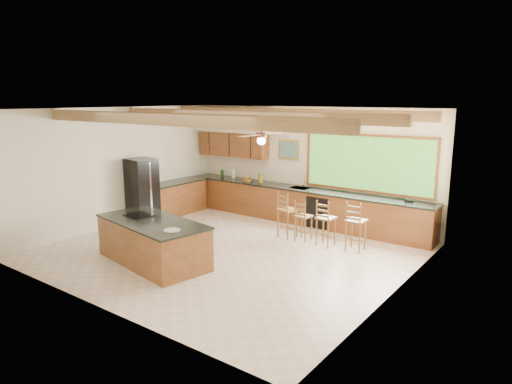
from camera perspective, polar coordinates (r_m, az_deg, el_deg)
The scene contains 9 objects.
ground at distance 9.87m, azimuth -3.44°, elevation -7.40°, with size 7.20×7.20×0.00m, color beige.
room_shell at distance 9.99m, azimuth -1.94°, elevation 5.88°, with size 7.27×6.54×3.02m.
counter_run at distance 12.15m, azimuth 1.17°, elevation -1.43°, with size 7.12×3.10×1.26m.
island at distance 9.32m, azimuth -12.76°, elevation -6.05°, with size 2.64×1.58×0.88m.
refrigerator at distance 12.15m, azimuth -14.01°, elevation 0.08°, with size 0.73×0.71×1.70m.
bar_stool_a at distance 10.43m, azimuth 5.81°, elevation -3.14°, with size 0.36×0.36×0.96m.
bar_stool_b at distance 10.61m, azimuth 3.81°, elevation -2.35°, with size 0.47×0.47×1.10m.
bar_stool_c at distance 10.14m, azimuth 8.60°, elevation -3.36°, with size 0.39×0.39×1.04m.
bar_stool_d at distance 9.91m, azimuth 12.29°, elevation -3.66°, with size 0.40×0.40×1.09m.
Camera 1 is at (6.00, -7.14, 3.24)m, focal length 32.00 mm.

